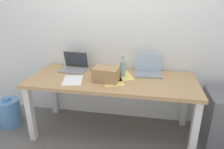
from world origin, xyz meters
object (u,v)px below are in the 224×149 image
at_px(beer_bottle, 123,68).
at_px(laptop_right, 148,70).
at_px(cardboard_box, 106,74).
at_px(water_cooler_jug, 10,112).
at_px(filing_cabinet, 223,119).
at_px(laptop_left, 74,67).
at_px(desk, 112,86).
at_px(computer_mouse, 94,68).

bearing_deg(beer_bottle, laptop_right, 23.83).
xyz_separation_m(cardboard_box, water_cooler_jug, (-1.30, -0.01, -0.62)).
height_order(water_cooler_jug, filing_cabinet, filing_cabinet).
bearing_deg(laptop_left, laptop_right, 1.69).
bearing_deg(laptop_right, cardboard_box, -146.92).
xyz_separation_m(desk, computer_mouse, (-0.29, 0.26, 0.11)).
xyz_separation_m(laptop_right, filing_cabinet, (0.87, -0.19, -0.47)).
bearing_deg(desk, water_cooler_jug, -175.88).
bearing_deg(computer_mouse, water_cooler_jug, -134.67).
bearing_deg(cardboard_box, laptop_right, 33.08).
bearing_deg(laptop_right, laptop_left, -178.31).
xyz_separation_m(laptop_right, computer_mouse, (-0.70, 0.04, -0.04)).
relative_size(cardboard_box, filing_cabinet, 0.45).
relative_size(desk, filing_cabinet, 3.09).
bearing_deg(computer_mouse, laptop_right, 23.53).
relative_size(computer_mouse, cardboard_box, 0.36).
distance_m(desk, filing_cabinet, 1.33).
distance_m(laptop_right, computer_mouse, 0.70).
relative_size(computer_mouse, filing_cabinet, 0.16).
height_order(desk, laptop_left, laptop_left).
relative_size(laptop_right, beer_bottle, 1.30).
xyz_separation_m(desk, laptop_right, (0.41, 0.22, 0.14)).
bearing_deg(beer_bottle, desk, -142.12).
bearing_deg(water_cooler_jug, filing_cabinet, 2.80).
bearing_deg(computer_mouse, filing_cabinet, 18.57).
bearing_deg(desk, cardboard_box, -122.76).
distance_m(laptop_right, filing_cabinet, 1.01).
distance_m(laptop_left, cardboard_box, 0.55).
distance_m(beer_bottle, cardboard_box, 0.24).
bearing_deg(cardboard_box, water_cooler_jug, -179.35).
height_order(desk, filing_cabinet, desk).
relative_size(laptop_right, water_cooler_jug, 0.79).
bearing_deg(filing_cabinet, water_cooler_jug, -177.20).
bearing_deg(cardboard_box, filing_cabinet, 4.89).
bearing_deg(filing_cabinet, cardboard_box, -175.11).
relative_size(laptop_left, cardboard_box, 1.20).
height_order(beer_bottle, water_cooler_jug, beer_bottle).
height_order(laptop_left, laptop_right, laptop_right).
distance_m(desk, computer_mouse, 0.40).
height_order(desk, laptop_right, laptop_right).
bearing_deg(laptop_left, beer_bottle, -9.21).
bearing_deg(water_cooler_jug, beer_bottle, 7.20).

